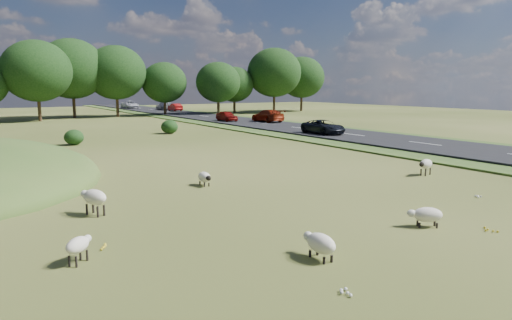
{
  "coord_description": "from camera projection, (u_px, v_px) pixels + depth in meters",
  "views": [
    {
      "loc": [
        -9.81,
        -15.04,
        4.59
      ],
      "look_at": [
        2.0,
        4.0,
        1.0
      ],
      "focal_mm": 32.0,
      "sensor_mm": 36.0,
      "label": 1
    }
  ],
  "objects": [
    {
      "name": "shrubs",
      "position": [
        60.0,
        133.0,
        39.17
      ],
      "size": [
        23.17,
        6.89,
        1.36
      ],
      "color": "black",
      "rests_on": "ground"
    },
    {
      "name": "car_6",
      "position": [
        227.0,
        116.0,
        58.9
      ],
      "size": [
        1.54,
        3.84,
        1.31
      ],
      "primitive_type": "imported",
      "color": "maroon",
      "rests_on": "road"
    },
    {
      "name": "car_5",
      "position": [
        323.0,
        127.0,
        42.79
      ],
      "size": [
        2.16,
        4.68,
        1.3
      ],
      "primitive_type": "imported",
      "color": "black",
      "rests_on": "road"
    },
    {
      "name": "sheep_4",
      "position": [
        426.0,
        164.0,
        23.91
      ],
      "size": [
        1.23,
        0.74,
        0.86
      ],
      "rotation": [
        0.0,
        0.0,
        3.39
      ],
      "color": "beige",
      "rests_on": "ground"
    },
    {
      "name": "ground",
      "position": [
        125.0,
        147.0,
        35.24
      ],
      "size": [
        160.0,
        160.0,
        0.0
      ],
      "primitive_type": "plane",
      "color": "#394816",
      "rests_on": "ground"
    },
    {
      "name": "road",
      "position": [
        269.0,
        125.0,
        54.02
      ],
      "size": [
        8.0,
        150.0,
        0.25
      ],
      "primitive_type": "cube",
      "color": "black",
      "rests_on": "ground"
    },
    {
      "name": "car_0",
      "position": [
        130.0,
        105.0,
        94.53
      ],
      "size": [
        2.51,
        5.45,
        1.52
      ],
      "primitive_type": "imported",
      "color": "silver",
      "rests_on": "road"
    },
    {
      "name": "sheep_1",
      "position": [
        78.0,
        245.0,
        11.94
      ],
      "size": [
        0.92,
        0.92,
        0.72
      ],
      "rotation": [
        0.0,
        0.0,
        0.78
      ],
      "color": "beige",
      "rests_on": "ground"
    },
    {
      "name": "sheep_2",
      "position": [
        205.0,
        177.0,
        21.39
      ],
      "size": [
        0.54,
        1.14,
        0.65
      ],
      "rotation": [
        0.0,
        0.0,
        4.66
      ],
      "color": "beige",
      "rests_on": "ground"
    },
    {
      "name": "sheep_5",
      "position": [
        427.0,
        215.0,
        15.06
      ],
      "size": [
        1.16,
        0.97,
        0.67
      ],
      "rotation": [
        0.0,
        0.0,
        2.52
      ],
      "color": "beige",
      "rests_on": "ground"
    },
    {
      "name": "car_4",
      "position": [
        175.0,
        107.0,
        83.64
      ],
      "size": [
        1.44,
        4.13,
        1.36
      ],
      "primitive_type": "imported",
      "rotation": [
        0.0,
        0.0,
        3.14
      ],
      "color": "maroon",
      "rests_on": "road"
    },
    {
      "name": "treeline",
      "position": [
        43.0,
        73.0,
        63.38
      ],
      "size": [
        96.28,
        14.66,
        11.7
      ],
      "color": "black",
      "rests_on": "ground"
    },
    {
      "name": "sheep_3",
      "position": [
        320.0,
        243.0,
        12.23
      ],
      "size": [
        0.56,
        1.24,
        0.72
      ],
      "rotation": [
        0.0,
        0.0,
        1.56
      ],
      "color": "beige",
      "rests_on": "ground"
    },
    {
      "name": "car_1",
      "position": [
        268.0,
        116.0,
        57.61
      ],
      "size": [
        2.16,
        5.3,
        1.54
      ],
      "primitive_type": "imported",
      "rotation": [
        0.0,
        0.0,
        3.14
      ],
      "color": "maroon",
      "rests_on": "road"
    },
    {
      "name": "sheep_0",
      "position": [
        94.0,
        197.0,
        16.45
      ],
      "size": [
        0.96,
        1.36,
        0.95
      ],
      "rotation": [
        0.0,
        0.0,
        1.98
      ],
      "color": "beige",
      "rests_on": "ground"
    },
    {
      "name": "car_3",
      "position": [
        164.0,
        106.0,
        88.29
      ],
      "size": [
        2.07,
        5.1,
        1.48
      ],
      "primitive_type": "imported",
      "rotation": [
        0.0,
        0.0,
        3.14
      ],
      "color": "#AFB3B7",
      "rests_on": "road"
    }
  ]
}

